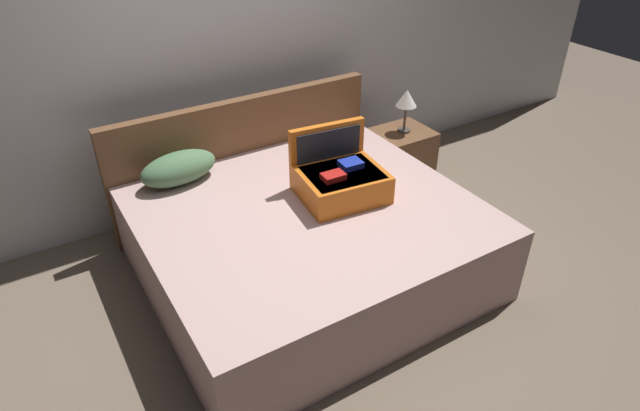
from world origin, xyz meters
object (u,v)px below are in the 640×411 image
bed (309,243)px  table_lamp (407,100)px  pillow_near_headboard (179,168)px  hard_case_large (340,179)px  nightstand (401,157)px

bed → table_lamp: 1.50m
table_lamp → pillow_near_headboard: bearing=177.2°
bed → pillow_near_headboard: (-0.56, 0.73, 0.36)m
hard_case_large → table_lamp: hard_case_large is taller
hard_case_large → nightstand: size_ratio=1.20×
hard_case_large → pillow_near_headboard: hard_case_large is taller
bed → table_lamp: (1.27, 0.64, 0.48)m
nightstand → bed: bearing=-153.1°
bed → hard_case_large: 0.46m
bed → nightstand: (1.27, 0.64, -0.02)m
hard_case_large → table_lamp: (1.01, 0.60, 0.10)m
nightstand → pillow_near_headboard: bearing=177.2°
hard_case_large → pillow_near_headboard: (-0.81, 0.69, -0.02)m
bed → nightstand: 1.42m
hard_case_large → nightstand: (1.01, 0.60, -0.40)m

